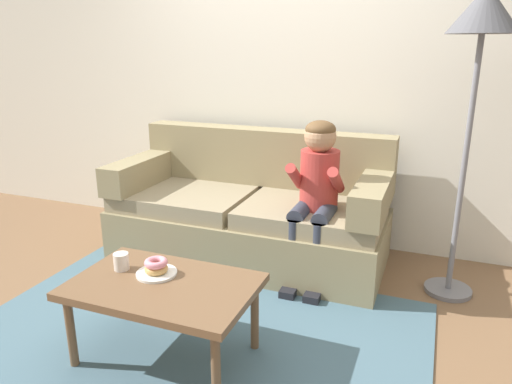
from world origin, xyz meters
TOP-DOWN VIEW (x-y plane):
  - ground at (0.00, 0.00)m, footprint 10.00×10.00m
  - wall_back at (0.00, 1.40)m, footprint 8.00×0.10m
  - area_rug at (0.00, -0.25)m, footprint 2.54×1.62m
  - couch at (-0.10, 0.85)m, footprint 2.01×0.90m
  - coffee_table at (-0.04, -0.50)m, footprint 0.92×0.59m
  - person_child at (0.45, 0.64)m, footprint 0.34×0.58m
  - plate at (-0.11, -0.43)m, footprint 0.21×0.21m
  - donut at (-0.11, -0.43)m, footprint 0.15×0.15m
  - donut_second at (-0.11, -0.43)m, footprint 0.17×0.17m
  - mug at (-0.32, -0.44)m, footprint 0.08×0.08m
  - toy_controller at (-0.56, 0.12)m, footprint 0.23×0.09m
  - floor_lamp at (1.33, 0.78)m, footprint 0.40×0.40m

SIDE VIEW (x-z plane):
  - ground at x=0.00m, z-range 0.00..0.00m
  - area_rug at x=0.00m, z-range 0.00..0.01m
  - toy_controller at x=-0.56m, z-range 0.00..0.05m
  - couch at x=-0.10m, z-range -0.13..0.81m
  - coffee_table at x=-0.04m, z-range 0.17..0.61m
  - plate at x=-0.11m, z-range 0.43..0.45m
  - donut at x=-0.11m, z-range 0.45..0.48m
  - mug at x=-0.32m, z-range 0.43..0.52m
  - donut_second at x=-0.11m, z-range 0.48..0.52m
  - person_child at x=0.45m, z-range 0.12..1.22m
  - wall_back at x=0.00m, z-range 0.00..2.80m
  - floor_lamp at x=1.33m, z-range 0.67..2.56m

